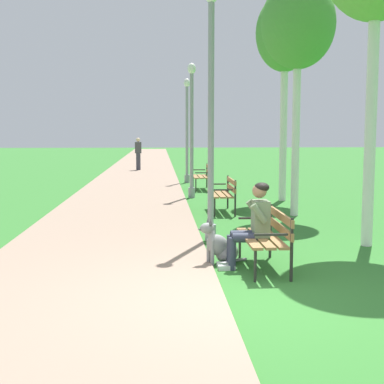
% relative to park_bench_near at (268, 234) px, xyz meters
% --- Properties ---
extents(ground_plane, '(120.00, 120.00, 0.00)m').
position_rel_park_bench_near_xyz_m(ground_plane, '(-0.39, -1.47, -0.51)').
color(ground_plane, '#33752D').
extents(paved_path, '(3.40, 60.00, 0.04)m').
position_rel_park_bench_near_xyz_m(paved_path, '(-2.49, 22.53, -0.49)').
color(paved_path, gray).
rests_on(paved_path, ground).
extents(park_bench_near, '(0.55, 1.50, 0.85)m').
position_rel_park_bench_near_xyz_m(park_bench_near, '(0.00, 0.00, 0.00)').
color(park_bench_near, olive).
rests_on(park_bench_near, ground).
extents(park_bench_mid, '(0.55, 1.50, 0.85)m').
position_rel_park_bench_near_xyz_m(park_bench_mid, '(0.03, 5.52, 0.00)').
color(park_bench_mid, olive).
rests_on(park_bench_mid, ground).
extents(park_bench_far, '(0.55, 1.50, 0.85)m').
position_rel_park_bench_near_xyz_m(park_bench_far, '(-0.06, 10.73, 0.00)').
color(park_bench_far, olive).
rests_on(park_bench_far, ground).
extents(person_seated_on_near_bench, '(0.74, 0.49, 1.25)m').
position_rel_park_bench_near_xyz_m(person_seated_on_near_bench, '(-0.21, 0.04, 0.17)').
color(person_seated_on_near_bench, '#33384C').
rests_on(person_seated_on_near_bench, ground).
extents(dog_grey, '(0.79, 0.45, 0.71)m').
position_rel_park_bench_near_xyz_m(dog_grey, '(-0.64, 0.33, -0.25)').
color(dog_grey, gray).
rests_on(dog_grey, ground).
extents(lamp_post_near, '(0.24, 0.24, 4.50)m').
position_rel_park_bench_near_xyz_m(lamp_post_near, '(-0.63, 2.07, 1.82)').
color(lamp_post_near, gray).
rests_on(lamp_post_near, ground).
extents(lamp_post_mid, '(0.24, 0.24, 3.95)m').
position_rel_park_bench_near_xyz_m(lamp_post_mid, '(-0.58, 8.52, 1.54)').
color(lamp_post_mid, gray).
rests_on(lamp_post_mid, ground).
extents(lamp_post_far, '(0.24, 0.24, 3.96)m').
position_rel_park_bench_near_xyz_m(lamp_post_far, '(-0.47, 13.31, 1.54)').
color(lamp_post_far, gray).
rests_on(lamp_post_far, ground).
extents(birch_tree_third, '(1.69, 1.69, 5.43)m').
position_rel_park_bench_near_xyz_m(birch_tree_third, '(1.63, 4.93, 3.85)').
color(birch_tree_third, silver).
rests_on(birch_tree_third, ground).
extents(birch_tree_fourth, '(1.63, 1.71, 5.76)m').
position_rel_park_bench_near_xyz_m(birch_tree_fourth, '(1.97, 7.69, 4.11)').
color(birch_tree_fourth, silver).
rests_on(birch_tree_fourth, ground).
extents(pedestrian_distant, '(0.32, 0.22, 1.65)m').
position_rel_park_bench_near_xyz_m(pedestrian_distant, '(-2.58, 19.85, 0.33)').
color(pedestrian_distant, '#383842').
rests_on(pedestrian_distant, ground).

